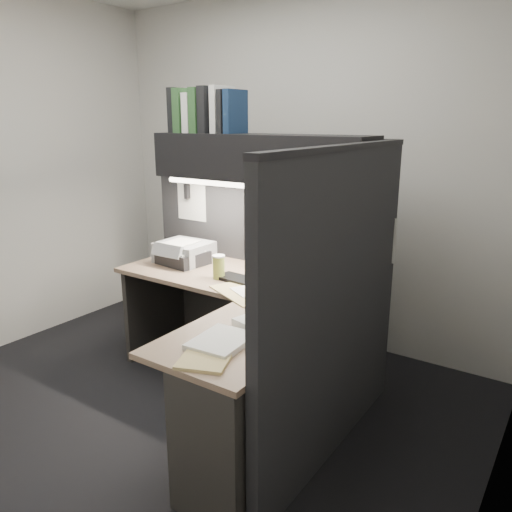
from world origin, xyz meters
name	(u,v)px	position (x,y,z in m)	size (l,w,h in m)	color
floor	(175,407)	(0.00, 0.00, 0.00)	(3.50, 3.50, 0.00)	black
wall_back	(298,170)	(0.00, 1.50, 1.35)	(3.50, 0.04, 2.70)	beige
partition_back	(262,253)	(0.03, 0.93, 0.80)	(1.90, 0.06, 1.60)	black
partition_right	(336,312)	(0.98, 0.18, 0.80)	(0.06, 1.50, 1.60)	black
desk	(228,361)	(0.43, 0.00, 0.44)	(1.70, 1.53, 0.73)	#90715C
overhead_shelf	(259,158)	(0.12, 0.75, 1.50)	(1.55, 0.34, 0.30)	black
task_light_tube	(246,186)	(0.12, 0.61, 1.33)	(0.04, 0.04, 1.32)	white
monitor	(272,243)	(0.20, 0.81, 0.93)	(0.45, 0.25, 0.49)	black
keyboard	(246,281)	(0.21, 0.48, 0.74)	(0.44, 0.15, 0.02)	black
mousepad	(290,295)	(0.57, 0.43, 0.73)	(0.24, 0.22, 0.00)	#1B3E95
mouse	(287,292)	(0.55, 0.42, 0.75)	(0.07, 0.11, 0.04)	black
telephone	(327,275)	(0.62, 0.79, 0.77)	(0.22, 0.23, 0.09)	beige
coffee_cup	(219,268)	(0.01, 0.45, 0.80)	(0.08, 0.08, 0.15)	#B2B94A
printer	(184,252)	(-0.45, 0.63, 0.80)	(0.37, 0.31, 0.15)	#989A9E
notebook_stack	(183,257)	(-0.42, 0.58, 0.78)	(0.32, 0.27, 0.10)	black
open_folder	(245,292)	(0.32, 0.32, 0.73)	(0.43, 0.28, 0.01)	tan
paper_stack_a	(263,324)	(0.70, -0.07, 0.75)	(0.24, 0.20, 0.05)	white
paper_stack_b	(221,341)	(0.64, -0.33, 0.74)	(0.23, 0.29, 0.03)	white
manila_stack	(207,357)	(0.67, -0.47, 0.74)	(0.21, 0.27, 0.02)	tan
binder_row	(205,111)	(-0.32, 0.74, 1.80)	(0.54, 0.25, 0.31)	black
pinned_papers	(281,235)	(0.42, 0.56, 1.05)	(1.76, 1.31, 0.51)	white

